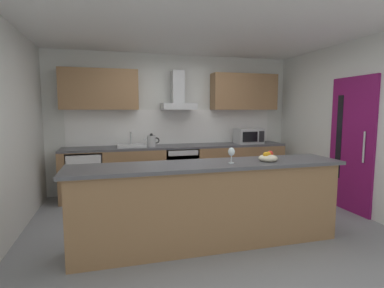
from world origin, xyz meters
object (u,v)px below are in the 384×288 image
at_px(refrigerator, 86,176).
at_px(sink, 131,145).
at_px(oven, 180,169).
at_px(kettle, 151,141).
at_px(wine_glass, 231,152).
at_px(fruit_bowl, 268,158).
at_px(range_hood, 178,97).
at_px(microwave, 249,136).

relative_size(refrigerator, sink, 1.70).
height_order(oven, kettle, kettle).
bearing_deg(wine_glass, kettle, 105.04).
bearing_deg(fruit_bowl, range_hood, 102.72).
relative_size(oven, range_hood, 1.11).
distance_m(oven, kettle, 0.76).
relative_size(microwave, range_hood, 0.69).
bearing_deg(wine_glass, microwave, 59.84).
distance_m(microwave, range_hood, 1.57).
xyz_separation_m(oven, sink, (-0.88, 0.01, 0.47)).
bearing_deg(oven, refrigerator, -179.91).
height_order(sink, range_hood, range_hood).
bearing_deg(fruit_bowl, oven, 103.43).
relative_size(oven, refrigerator, 0.94).
distance_m(microwave, fruit_bowl, 2.38).
xyz_separation_m(range_hood, wine_glass, (0.07, -2.40, -0.71)).
distance_m(refrigerator, microwave, 3.11).
relative_size(wine_glass, fruit_bowl, 0.81).
height_order(refrigerator, microwave, microwave).
bearing_deg(refrigerator, wine_glass, -52.50).
height_order(refrigerator, range_hood, range_hood).
height_order(kettle, wine_glass, kettle).
height_order(oven, fruit_bowl, fruit_bowl).
distance_m(oven, wine_glass, 2.35).
distance_m(sink, fruit_bowl, 2.68).
xyz_separation_m(sink, fruit_bowl, (1.42, -2.27, 0.07)).
height_order(sink, wine_glass, sink).
bearing_deg(microwave, sink, 179.01).
bearing_deg(kettle, microwave, 0.18).
bearing_deg(wine_glass, range_hood, 91.78).
xyz_separation_m(microwave, kettle, (-1.90, -0.01, -0.04)).
height_order(refrigerator, wine_glass, wine_glass).
bearing_deg(kettle, wine_glass, -74.96).
bearing_deg(oven, range_hood, 90.00).
xyz_separation_m(kettle, range_hood, (0.53, 0.16, 0.78)).
bearing_deg(sink, refrigerator, -179.00).
bearing_deg(refrigerator, sink, 1.00).
bearing_deg(microwave, kettle, -179.82).
height_order(microwave, wine_glass, microwave).
distance_m(microwave, wine_glass, 2.59).
distance_m(oven, fruit_bowl, 2.39).
relative_size(microwave, sink, 1.00).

